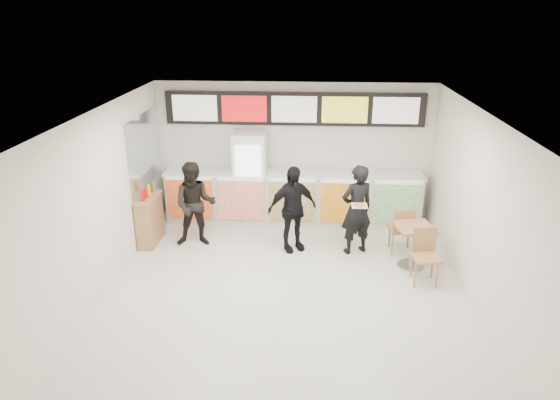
# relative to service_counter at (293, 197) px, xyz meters

# --- Properties ---
(floor) EXTENTS (7.00, 7.00, 0.00)m
(floor) POSITION_rel_service_counter_xyz_m (-0.00, -3.09, -0.57)
(floor) COLOR beige
(floor) RESTS_ON ground
(ceiling) EXTENTS (7.00, 7.00, 0.00)m
(ceiling) POSITION_rel_service_counter_xyz_m (-0.00, -3.09, 2.43)
(ceiling) COLOR white
(ceiling) RESTS_ON wall_back
(wall_back) EXTENTS (6.00, 0.00, 6.00)m
(wall_back) POSITION_rel_service_counter_xyz_m (-0.00, 0.41, 0.93)
(wall_back) COLOR silver
(wall_back) RESTS_ON floor
(wall_left) EXTENTS (0.00, 7.00, 7.00)m
(wall_left) POSITION_rel_service_counter_xyz_m (-3.00, -3.09, 0.93)
(wall_left) COLOR silver
(wall_left) RESTS_ON floor
(wall_right) EXTENTS (0.00, 7.00, 7.00)m
(wall_right) POSITION_rel_service_counter_xyz_m (3.00, -3.09, 0.93)
(wall_right) COLOR silver
(wall_right) RESTS_ON floor
(service_counter) EXTENTS (5.56, 0.77, 1.14)m
(service_counter) POSITION_rel_service_counter_xyz_m (0.00, 0.00, 0.00)
(service_counter) COLOR silver
(service_counter) RESTS_ON floor
(menu_board) EXTENTS (5.50, 0.14, 0.70)m
(menu_board) POSITION_rel_service_counter_xyz_m (0.00, 0.32, 1.88)
(menu_board) COLOR black
(menu_board) RESTS_ON wall_back
(drinks_fridge) EXTENTS (0.70, 0.67, 2.00)m
(drinks_fridge) POSITION_rel_service_counter_xyz_m (-0.93, 0.02, 0.43)
(drinks_fridge) COLOR white
(drinks_fridge) RESTS_ON floor
(mirror_panel) EXTENTS (0.01, 2.00, 1.50)m
(mirror_panel) POSITION_rel_service_counter_xyz_m (-2.99, -0.64, 1.18)
(mirror_panel) COLOR #B2B7BF
(mirror_panel) RESTS_ON wall_left
(customer_main) EXTENTS (0.76, 0.65, 1.77)m
(customer_main) POSITION_rel_service_counter_xyz_m (1.26, -1.42, 0.31)
(customer_main) COLOR black
(customer_main) RESTS_ON floor
(customer_left) EXTENTS (0.90, 0.74, 1.71)m
(customer_left) POSITION_rel_service_counter_xyz_m (-1.87, -1.28, 0.28)
(customer_left) COLOR black
(customer_left) RESTS_ON floor
(customer_mid) EXTENTS (1.08, 0.82, 1.71)m
(customer_mid) POSITION_rel_service_counter_xyz_m (0.04, -1.38, 0.28)
(customer_mid) COLOR black
(customer_mid) RESTS_ON floor
(pizza_slice) EXTENTS (0.36, 0.36, 0.02)m
(pizza_slice) POSITION_rel_service_counter_xyz_m (1.26, -1.87, 0.58)
(pizza_slice) COLOR beige
(pizza_slice) RESTS_ON customer_main
(cafe_table) EXTENTS (0.75, 1.69, 0.96)m
(cafe_table) POSITION_rel_service_counter_xyz_m (2.26, -1.93, -0.01)
(cafe_table) COLOR #AE7E4F
(cafe_table) RESTS_ON floor
(condiment_ledge) EXTENTS (0.36, 0.88, 1.17)m
(condiment_ledge) POSITION_rel_service_counter_xyz_m (-2.82, -1.25, -0.07)
(condiment_ledge) COLOR #AE7E4F
(condiment_ledge) RESTS_ON floor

